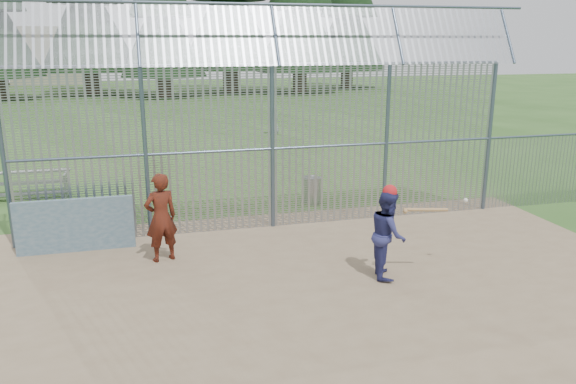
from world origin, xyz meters
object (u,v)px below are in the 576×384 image
object	(u,v)px
onlooker	(161,217)
trash_can	(312,190)
bleacher	(16,184)
dugout_wall	(75,225)
batter	(388,234)

from	to	relation	value
onlooker	trash_can	xyz separation A→B (m)	(4.38, 3.49, -0.59)
onlooker	bleacher	world-z (taller)	onlooker
dugout_wall	trash_can	bearing A→B (deg)	21.72
onlooker	trash_can	size ratio (longest dim) A/B	2.32
dugout_wall	onlooker	distance (m)	2.12
onlooker	trash_can	world-z (taller)	onlooker
batter	trash_can	bearing A→B (deg)	14.23
dugout_wall	bleacher	distance (m)	5.60
dugout_wall	batter	distance (m)	6.77
batter	onlooker	world-z (taller)	onlooker
batter	trash_can	world-z (taller)	batter
batter	onlooker	bearing A→B (deg)	80.89
dugout_wall	onlooker	world-z (taller)	onlooker
dugout_wall	trash_can	xyz separation A→B (m)	(6.20, 2.47, -0.24)
onlooker	bleacher	xyz separation A→B (m)	(-3.99, 6.18, -0.56)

